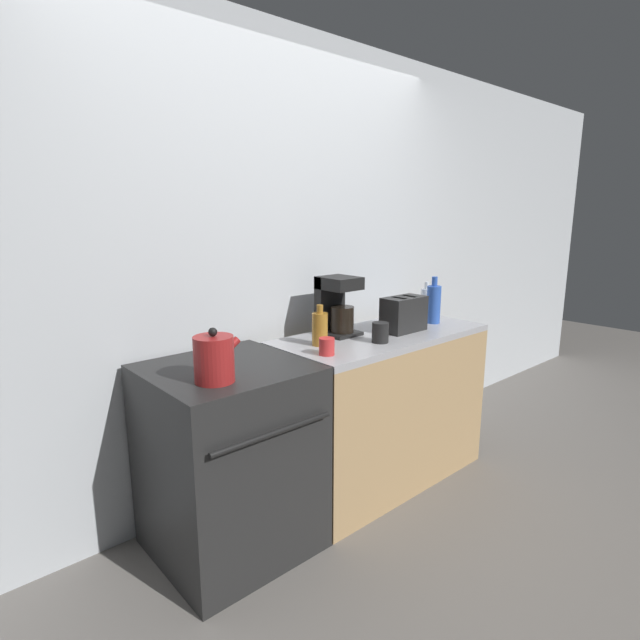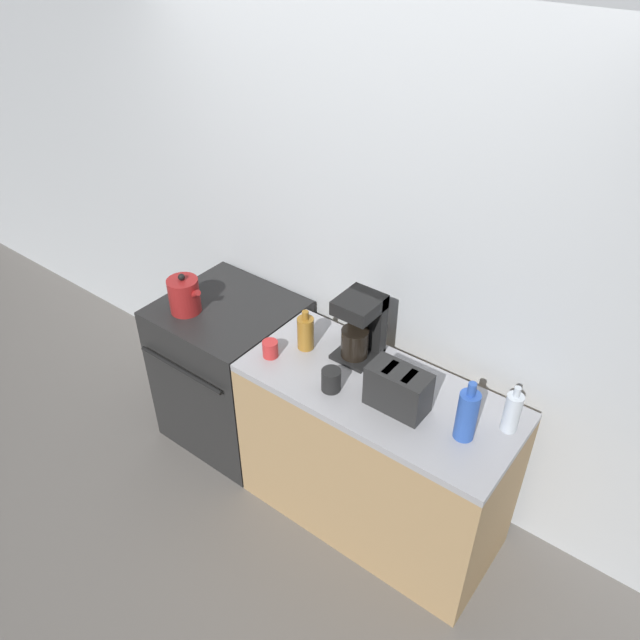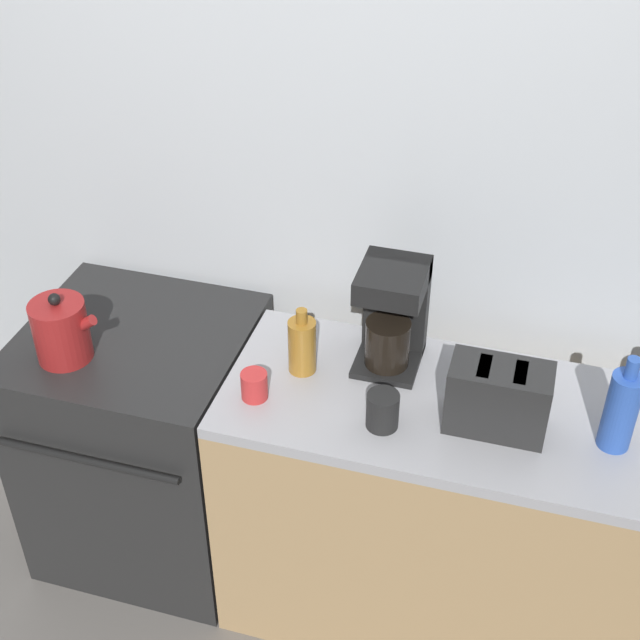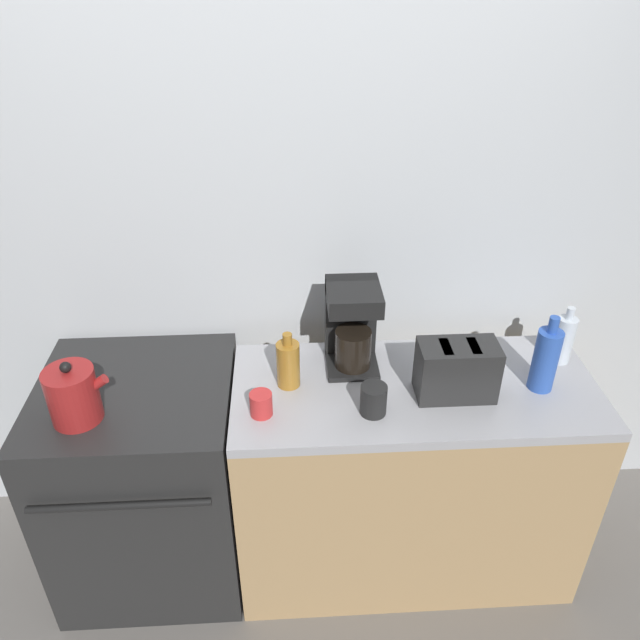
{
  "view_description": "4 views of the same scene",
  "coord_description": "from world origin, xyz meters",
  "px_view_note": "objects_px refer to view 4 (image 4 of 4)",
  "views": [
    {
      "loc": [
        -1.68,
        -1.58,
        1.61
      ],
      "look_at": [
        0.01,
        0.32,
        1.06
      ],
      "focal_mm": 28.0,
      "sensor_mm": 36.0,
      "label": 1
    },
    {
      "loc": [
        1.55,
        -1.56,
        2.86
      ],
      "look_at": [
        0.1,
        0.33,
        1.12
      ],
      "focal_mm": 35.0,
      "sensor_mm": 36.0,
      "label": 2
    },
    {
      "loc": [
        0.64,
        -1.63,
        2.62
      ],
      "look_at": [
        0.08,
        0.3,
        1.14
      ],
      "focal_mm": 50.0,
      "sensor_mm": 36.0,
      "label": 3
    },
    {
      "loc": [
        0.02,
        -1.46,
        2.32
      ],
      "look_at": [
        0.13,
        0.36,
        1.17
      ],
      "focal_mm": 35.0,
      "sensor_mm": 36.0,
      "label": 4
    }
  ],
  "objects_px": {
    "toaster": "(457,370)",
    "cup_black": "(373,400)",
    "stove": "(149,477)",
    "kettle": "(73,395)",
    "bottle_amber": "(288,364)",
    "bottle_blue": "(545,359)",
    "cup_red": "(261,404)",
    "bottle_clear": "(564,339)",
    "coffee_maker": "(352,323)"
  },
  "relations": [
    {
      "from": "coffee_maker",
      "to": "cup_black",
      "type": "relative_size",
      "value": 3.05
    },
    {
      "from": "toaster",
      "to": "bottle_blue",
      "type": "relative_size",
      "value": 0.93
    },
    {
      "from": "toaster",
      "to": "cup_red",
      "type": "bearing_deg",
      "value": -174.05
    },
    {
      "from": "toaster",
      "to": "bottle_blue",
      "type": "bearing_deg",
      "value": 3.34
    },
    {
      "from": "cup_black",
      "to": "coffee_maker",
      "type": "bearing_deg",
      "value": 98.51
    },
    {
      "from": "toaster",
      "to": "bottle_amber",
      "type": "relative_size",
      "value": 1.26
    },
    {
      "from": "bottle_amber",
      "to": "bottle_blue",
      "type": "bearing_deg",
      "value": -4.38
    },
    {
      "from": "coffee_maker",
      "to": "bottle_clear",
      "type": "relative_size",
      "value": 1.43
    },
    {
      "from": "stove",
      "to": "kettle",
      "type": "distance_m",
      "value": 0.58
    },
    {
      "from": "toaster",
      "to": "cup_black",
      "type": "relative_size",
      "value": 2.5
    },
    {
      "from": "bottle_amber",
      "to": "bottle_clear",
      "type": "bearing_deg",
      "value": 4.84
    },
    {
      "from": "stove",
      "to": "coffee_maker",
      "type": "xyz_separation_m",
      "value": [
        0.81,
        0.12,
        0.62
      ]
    },
    {
      "from": "coffee_maker",
      "to": "bottle_clear",
      "type": "height_order",
      "value": "coffee_maker"
    },
    {
      "from": "stove",
      "to": "cup_red",
      "type": "distance_m",
      "value": 0.7
    },
    {
      "from": "kettle",
      "to": "cup_black",
      "type": "xyz_separation_m",
      "value": [
        0.99,
        -0.03,
        -0.04
      ]
    },
    {
      "from": "stove",
      "to": "bottle_blue",
      "type": "xyz_separation_m",
      "value": [
        1.47,
        -0.08,
        0.57
      ]
    },
    {
      "from": "kettle",
      "to": "cup_red",
      "type": "xyz_separation_m",
      "value": [
        0.61,
        -0.02,
        -0.06
      ]
    },
    {
      "from": "bottle_amber",
      "to": "stove",
      "type": "bearing_deg",
      "value": 179.13
    },
    {
      "from": "bottle_clear",
      "to": "bottle_amber",
      "type": "bearing_deg",
      "value": -175.16
    },
    {
      "from": "kettle",
      "to": "bottle_amber",
      "type": "height_order",
      "value": "kettle"
    },
    {
      "from": "stove",
      "to": "bottle_amber",
      "type": "relative_size",
      "value": 4.23
    },
    {
      "from": "bottle_clear",
      "to": "bottle_blue",
      "type": "height_order",
      "value": "bottle_blue"
    },
    {
      "from": "bottle_amber",
      "to": "cup_black",
      "type": "relative_size",
      "value": 1.98
    },
    {
      "from": "stove",
      "to": "bottle_amber",
      "type": "bearing_deg",
      "value": -0.87
    },
    {
      "from": "toaster",
      "to": "bottle_clear",
      "type": "relative_size",
      "value": 1.17
    },
    {
      "from": "stove",
      "to": "cup_black",
      "type": "bearing_deg",
      "value": -11.97
    },
    {
      "from": "toaster",
      "to": "coffee_maker",
      "type": "xyz_separation_m",
      "value": [
        -0.34,
        0.21,
        0.07
      ]
    },
    {
      "from": "bottle_clear",
      "to": "bottle_amber",
      "type": "xyz_separation_m",
      "value": [
        -1.03,
        -0.09,
        -0.01
      ]
    },
    {
      "from": "kettle",
      "to": "bottle_blue",
      "type": "distance_m",
      "value": 1.61
    },
    {
      "from": "kettle",
      "to": "toaster",
      "type": "distance_m",
      "value": 1.29
    },
    {
      "from": "kettle",
      "to": "toaster",
      "type": "xyz_separation_m",
      "value": [
        1.29,
        0.06,
        0.0
      ]
    },
    {
      "from": "stove",
      "to": "kettle",
      "type": "xyz_separation_m",
      "value": [
        -0.14,
        -0.15,
        0.55
      ]
    },
    {
      "from": "stove",
      "to": "bottle_amber",
      "type": "height_order",
      "value": "bottle_amber"
    },
    {
      "from": "kettle",
      "to": "bottle_blue",
      "type": "height_order",
      "value": "bottle_blue"
    },
    {
      "from": "coffee_maker",
      "to": "bottle_blue",
      "type": "bearing_deg",
      "value": -16.53
    },
    {
      "from": "kettle",
      "to": "bottle_blue",
      "type": "bearing_deg",
      "value": 2.64
    },
    {
      "from": "coffee_maker",
      "to": "toaster",
      "type": "bearing_deg",
      "value": -31.97
    },
    {
      "from": "kettle",
      "to": "coffee_maker",
      "type": "relative_size",
      "value": 0.69
    },
    {
      "from": "cup_black",
      "to": "bottle_blue",
      "type": "bearing_deg",
      "value": 9.47
    },
    {
      "from": "kettle",
      "to": "bottle_clear",
      "type": "distance_m",
      "value": 1.76
    },
    {
      "from": "bottle_clear",
      "to": "kettle",
      "type": "bearing_deg",
      "value": -172.46
    },
    {
      "from": "cup_black",
      "to": "cup_red",
      "type": "relative_size",
      "value": 1.29
    },
    {
      "from": "bottle_clear",
      "to": "cup_red",
      "type": "height_order",
      "value": "bottle_clear"
    },
    {
      "from": "bottle_blue",
      "to": "cup_red",
      "type": "distance_m",
      "value": 1.0
    },
    {
      "from": "coffee_maker",
      "to": "bottle_amber",
      "type": "bearing_deg",
      "value": -151.99
    },
    {
      "from": "stove",
      "to": "kettle",
      "type": "height_order",
      "value": "kettle"
    },
    {
      "from": "stove",
      "to": "cup_black",
      "type": "distance_m",
      "value": 1.0
    },
    {
      "from": "bottle_amber",
      "to": "cup_red",
      "type": "xyz_separation_m",
      "value": [
        -0.09,
        -0.16,
        -0.05
      ]
    },
    {
      "from": "bottle_blue",
      "to": "cup_red",
      "type": "height_order",
      "value": "bottle_blue"
    },
    {
      "from": "kettle",
      "to": "bottle_clear",
      "type": "xyz_separation_m",
      "value": [
        1.74,
        0.23,
        -0.0
      ]
    }
  ]
}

